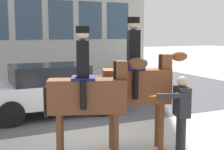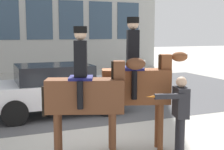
% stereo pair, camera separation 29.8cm
% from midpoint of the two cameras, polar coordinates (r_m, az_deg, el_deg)
% --- Properties ---
extents(ground_plane, '(80.00, 80.00, 0.00)m').
position_cam_midpoint_polar(ground_plane, '(7.51, -2.95, -10.80)').
color(ground_plane, '#9E9B93').
extents(road_surface, '(18.18, 8.50, 0.01)m').
position_cam_midpoint_polar(road_surface, '(11.95, -10.50, -3.91)').
color(road_surface, '#444447').
rests_on(road_surface, ground_plane).
extents(mounted_horse_lead, '(1.79, 0.92, 2.50)m').
position_cam_midpoint_polar(mounted_horse_lead, '(5.63, -3.04, -3.10)').
color(mounted_horse_lead, '#59331E').
rests_on(mounted_horse_lead, ground_plane).
extents(mounted_horse_companion, '(1.73, 0.85, 2.69)m').
position_cam_midpoint_polar(mounted_horse_companion, '(6.24, 6.02, -1.41)').
color(mounted_horse_companion, brown).
rests_on(mounted_horse_companion, ground_plane).
extents(pedestrian_bystander, '(0.90, 0.45, 1.58)m').
position_cam_midpoint_polar(pedestrian_bystander, '(6.06, 13.70, -6.42)').
color(pedestrian_bystander, '#232328').
rests_on(pedestrian_bystander, ground_plane).
extents(street_car_near_lane, '(4.21, 1.93, 1.46)m').
position_cam_midpoint_polar(street_car_near_lane, '(9.35, -9.21, -2.32)').
color(street_car_near_lane, silver).
rests_on(street_car_near_lane, ground_plane).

